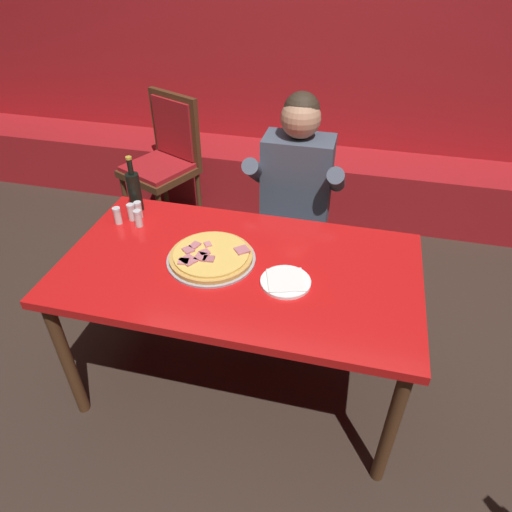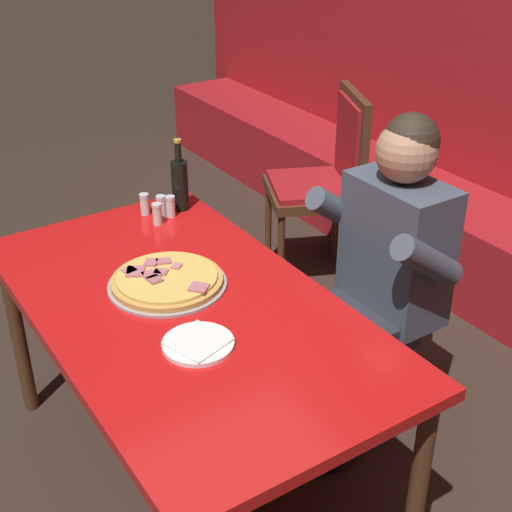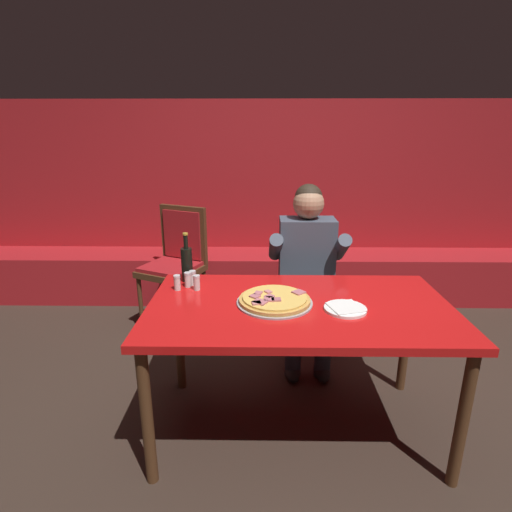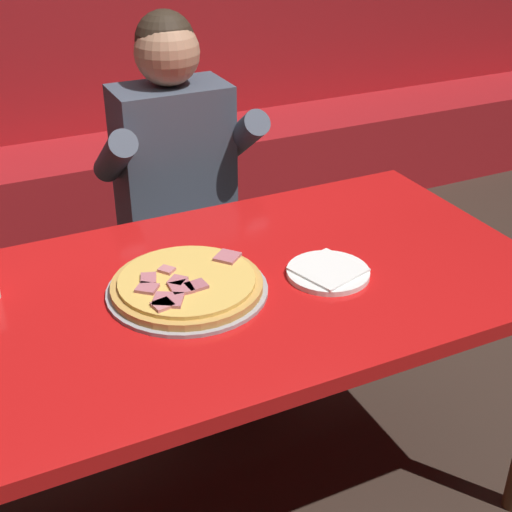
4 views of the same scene
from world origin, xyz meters
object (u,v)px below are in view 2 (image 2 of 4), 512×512
object	(u,v)px
main_dining_table	(185,324)
plate_white_paper	(198,343)
shaker_oregano	(145,205)
pizza	(167,281)
beer_bottle	(180,183)
shaker_black_pepper	(157,215)
shaker_parmesan	(161,207)
shaker_red_pepper_flakes	(171,207)
diner_seated_blue_shirt	(376,274)
dining_chair_near_right	(327,174)

from	to	relation	value
main_dining_table	plate_white_paper	xyz separation A→B (m)	(0.22, -0.07, 0.08)
shaker_oregano	main_dining_table	bearing A→B (deg)	-15.45
pizza	beer_bottle	world-z (taller)	beer_bottle
main_dining_table	shaker_black_pepper	world-z (taller)	shaker_black_pepper
plate_white_paper	shaker_black_pepper	world-z (taller)	shaker_black_pepper
shaker_parmesan	shaker_oregano	distance (m)	0.07
pizza	shaker_black_pepper	bearing A→B (deg)	157.46
pizza	plate_white_paper	bearing A→B (deg)	-12.56
main_dining_table	shaker_oregano	distance (m)	0.70
shaker_red_pepper_flakes	diner_seated_blue_shirt	size ratio (longest dim) A/B	0.07
pizza	shaker_black_pepper	size ratio (longest dim) A/B	4.55
diner_seated_blue_shirt	shaker_red_pepper_flakes	bearing A→B (deg)	-147.92
shaker_red_pepper_flakes	shaker_black_pepper	xyz separation A→B (m)	(0.03, -0.07, 0.00)
shaker_oregano	pizza	bearing A→B (deg)	-18.20
beer_bottle	dining_chair_near_right	size ratio (longest dim) A/B	0.29
beer_bottle	diner_seated_blue_shirt	bearing A→B (deg)	26.67
shaker_oregano	beer_bottle	bearing A→B (deg)	77.31
shaker_parmesan	main_dining_table	bearing A→B (deg)	-20.56
shaker_red_pepper_flakes	shaker_oregano	size ratio (longest dim) A/B	1.00
main_dining_table	beer_bottle	world-z (taller)	beer_bottle
shaker_red_pepper_flakes	shaker_oregano	xyz separation A→B (m)	(-0.07, -0.08, 0.00)
beer_bottle	dining_chair_near_right	distance (m)	1.05
plate_white_paper	shaker_oregano	size ratio (longest dim) A/B	2.44
shaker_oregano	dining_chair_near_right	xyz separation A→B (m)	(-0.24, 1.12, -0.20)
main_dining_table	plate_white_paper	distance (m)	0.25
pizza	shaker_red_pepper_flakes	size ratio (longest dim) A/B	4.55
shaker_red_pepper_flakes	diner_seated_blue_shirt	world-z (taller)	diner_seated_blue_shirt
shaker_red_pepper_flakes	diner_seated_blue_shirt	bearing A→B (deg)	32.08
shaker_oregano	shaker_black_pepper	xyz separation A→B (m)	(0.11, 0.00, 0.00)
beer_bottle	shaker_black_pepper	bearing A→B (deg)	-61.52
beer_bottle	shaker_parmesan	bearing A→B (deg)	-79.10
shaker_red_pepper_flakes	shaker_black_pepper	bearing A→B (deg)	-65.23
shaker_black_pepper	shaker_oregano	bearing A→B (deg)	-179.46
plate_white_paper	beer_bottle	world-z (taller)	beer_bottle
pizza	plate_white_paper	size ratio (longest dim) A/B	1.86
main_dining_table	dining_chair_near_right	size ratio (longest dim) A/B	1.53
beer_bottle	shaker_oregano	bearing A→B (deg)	-102.69
plate_white_paper	shaker_red_pepper_flakes	world-z (taller)	shaker_red_pepper_flakes
shaker_red_pepper_flakes	shaker_black_pepper	distance (m)	0.08
shaker_parmesan	diner_seated_blue_shirt	bearing A→B (deg)	32.85
pizza	beer_bottle	xyz separation A→B (m)	(-0.50, 0.32, 0.09)
pizza	shaker_red_pepper_flakes	bearing A→B (deg)	151.39
pizza	shaker_parmesan	distance (m)	0.53
beer_bottle	shaker_parmesan	xyz separation A→B (m)	(0.02, -0.10, -0.07)
plate_white_paper	beer_bottle	xyz separation A→B (m)	(-0.85, 0.40, 0.10)
pizza	diner_seated_blue_shirt	xyz separation A→B (m)	(0.25, 0.70, -0.07)
beer_bottle	shaker_parmesan	size ratio (longest dim) A/B	3.40
dining_chair_near_right	shaker_oregano	bearing A→B (deg)	-77.66
dining_chair_near_right	plate_white_paper	bearing A→B (deg)	-50.52
plate_white_paper	diner_seated_blue_shirt	xyz separation A→B (m)	(-0.10, 0.77, -0.07)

